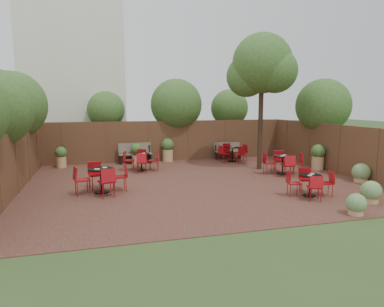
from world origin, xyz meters
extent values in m
plane|color=#354F23|center=(0.00, 0.00, 0.00)|extent=(80.00, 80.00, 0.00)
cube|color=#361B16|center=(0.00, 0.00, 0.01)|extent=(12.00, 10.00, 0.02)
cube|color=#4E301D|center=(0.00, 5.00, 1.00)|extent=(12.00, 0.08, 2.00)
cube|color=#4E301D|center=(-6.00, 0.00, 1.00)|extent=(0.08, 10.00, 2.00)
cube|color=#4E301D|center=(6.00, 0.00, 1.00)|extent=(0.08, 10.00, 2.00)
cube|color=silver|center=(-4.50, 8.00, 4.00)|extent=(5.00, 4.00, 8.00)
sphere|color=#31571C|center=(-6.60, 3.00, 2.79)|extent=(2.63, 2.63, 2.63)
sphere|color=#31571C|center=(-3.00, 5.70, 2.54)|extent=(1.80, 1.80, 1.80)
sphere|color=#31571C|center=(0.50, 5.60, 2.79)|extent=(2.62, 2.62, 2.62)
sphere|color=#31571C|center=(3.50, 5.80, 2.60)|extent=(2.01, 2.01, 2.01)
sphere|color=#31571C|center=(6.60, 2.00, 2.74)|extent=(2.48, 2.48, 2.48)
cylinder|color=black|center=(3.31, 1.69, 2.39)|extent=(0.25, 0.25, 4.73)
sphere|color=#31571C|center=(3.31, 1.69, 4.52)|extent=(2.51, 2.51, 2.51)
sphere|color=#31571C|center=(2.81, 2.09, 4.00)|extent=(1.76, 1.76, 1.76)
sphere|color=#31571C|center=(3.71, 1.29, 4.19)|extent=(1.83, 1.83, 1.83)
cube|color=brown|center=(-1.75, 4.55, 0.47)|extent=(1.58, 0.56, 0.05)
cube|color=brown|center=(-1.75, 4.76, 0.75)|extent=(1.56, 0.21, 0.47)
cube|color=black|center=(-2.46, 4.55, 0.23)|extent=(0.09, 0.47, 0.42)
cube|color=black|center=(-1.05, 4.55, 0.23)|extent=(0.09, 0.47, 0.42)
cube|color=brown|center=(2.97, 4.55, 0.41)|extent=(1.41, 0.56, 0.05)
cube|color=brown|center=(2.97, 4.73, 0.66)|extent=(1.37, 0.25, 0.41)
cube|color=black|center=(2.35, 4.55, 0.20)|extent=(0.10, 0.41, 0.37)
cube|color=black|center=(3.59, 4.55, 0.20)|extent=(0.10, 0.41, 0.37)
cylinder|color=black|center=(2.80, -2.77, 0.03)|extent=(0.40, 0.40, 0.03)
cylinder|color=black|center=(2.80, -2.77, 0.35)|extent=(0.04, 0.04, 0.63)
cylinder|color=black|center=(2.80, -2.77, 0.68)|extent=(0.68, 0.68, 0.03)
cube|color=white|center=(2.91, -2.70, 0.70)|extent=(0.14, 0.11, 0.01)
cube|color=white|center=(2.71, -2.88, 0.70)|extent=(0.14, 0.11, 0.01)
cylinder|color=black|center=(2.91, 3.80, 0.03)|extent=(0.42, 0.42, 0.03)
cylinder|color=black|center=(2.91, 3.80, 0.38)|extent=(0.05, 0.05, 0.67)
cylinder|color=black|center=(2.91, 3.80, 0.72)|extent=(0.73, 0.73, 0.03)
cube|color=white|center=(3.02, 3.88, 0.74)|extent=(0.15, 0.12, 0.01)
cube|color=white|center=(2.81, 3.68, 0.74)|extent=(0.15, 0.12, 0.01)
cylinder|color=black|center=(3.72, 0.44, 0.04)|extent=(0.45, 0.45, 0.03)
cylinder|color=black|center=(3.72, 0.44, 0.39)|extent=(0.05, 0.05, 0.71)
cylinder|color=black|center=(3.72, 0.44, 0.76)|extent=(0.77, 0.77, 0.03)
cube|color=white|center=(3.84, 0.52, 0.78)|extent=(0.15, 0.12, 0.02)
cube|color=white|center=(3.61, 0.32, 0.78)|extent=(0.15, 0.12, 0.02)
cylinder|color=black|center=(-3.41, -0.63, 0.04)|extent=(0.47, 0.47, 0.03)
cylinder|color=black|center=(-3.41, -0.63, 0.41)|extent=(0.05, 0.05, 0.74)
cylinder|color=black|center=(-3.41, -0.63, 0.79)|extent=(0.81, 0.81, 0.03)
cube|color=white|center=(-3.28, -0.55, 0.82)|extent=(0.17, 0.14, 0.02)
cube|color=white|center=(-3.51, -0.76, 0.82)|extent=(0.17, 0.14, 0.02)
cylinder|color=black|center=(-1.70, 2.71, 0.03)|extent=(0.43, 0.43, 0.03)
cylinder|color=black|center=(-1.70, 2.71, 0.38)|extent=(0.05, 0.05, 0.68)
cylinder|color=black|center=(-1.70, 2.71, 0.73)|extent=(0.73, 0.73, 0.03)
cube|color=white|center=(-1.58, 2.79, 0.75)|extent=(0.15, 0.12, 0.01)
cube|color=white|center=(-1.79, 2.59, 0.75)|extent=(0.15, 0.12, 0.01)
cylinder|color=tan|center=(-1.71, 4.40, 0.27)|extent=(0.44, 0.44, 0.50)
sphere|color=#31571C|center=(-1.71, 4.40, 0.72)|extent=(0.53, 0.53, 0.53)
cylinder|color=tan|center=(-0.15, 4.70, 0.31)|extent=(0.51, 0.51, 0.58)
sphere|color=#31571C|center=(-0.15, 4.70, 0.83)|extent=(0.61, 0.61, 0.61)
cylinder|color=tan|center=(-5.05, 4.31, 0.26)|extent=(0.43, 0.43, 0.49)
sphere|color=#31571C|center=(-5.05, 4.31, 0.70)|extent=(0.51, 0.51, 0.51)
cylinder|color=tan|center=(5.65, 0.87, 0.31)|extent=(0.50, 0.50, 0.57)
sphere|color=#31571C|center=(5.65, 0.87, 0.82)|extent=(0.60, 0.60, 0.60)
cylinder|color=tan|center=(4.08, -3.85, 0.12)|extent=(0.43, 0.43, 0.20)
sphere|color=#578143|center=(4.08, -3.85, 0.36)|extent=(0.59, 0.59, 0.59)
cylinder|color=tan|center=(2.89, -4.65, 0.11)|extent=(0.38, 0.38, 0.17)
sphere|color=#578143|center=(2.89, -4.65, 0.32)|extent=(0.51, 0.51, 0.51)
cylinder|color=tan|center=(5.70, -1.63, 0.13)|extent=(0.47, 0.47, 0.21)
sphere|color=#578143|center=(5.70, -1.63, 0.39)|extent=(0.64, 0.64, 0.64)
camera|label=1|loc=(-3.47, -11.78, 2.88)|focal=32.25mm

